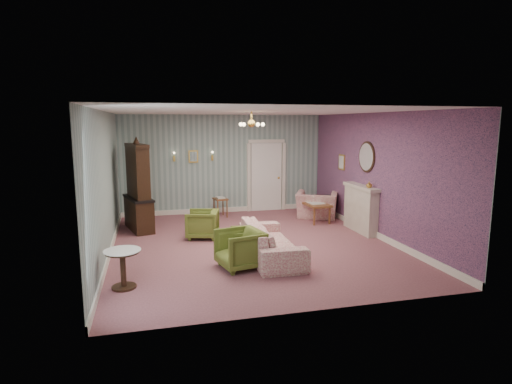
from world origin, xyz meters
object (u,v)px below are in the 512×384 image
object	(u,v)px
dresser	(138,185)
olive_chair_b	(247,241)
olive_chair_a	(240,247)
side_table_black	(324,207)
sofa_chintz	(271,235)
coffee_table	(315,212)
wingback_chair	(317,200)
fireplace	(361,208)
pedestal_table	(123,269)
olive_chair_c	(202,223)

from	to	relation	value
dresser	olive_chair_b	bearing A→B (deg)	-67.55
olive_chair_a	side_table_black	distance (m)	4.59
sofa_chintz	coffee_table	bearing A→B (deg)	-35.16
wingback_chair	dresser	size ratio (longest dim) A/B	0.49
olive_chair_a	fireplace	world-z (taller)	fireplace
sofa_chintz	side_table_black	xyz separation A→B (m)	(2.39, 2.89, -0.12)
pedestal_table	dresser	bearing A→B (deg)	87.51
olive_chair_a	fireplace	xyz separation A→B (m)	(3.44, 1.87, 0.18)
wingback_chair	coffee_table	bearing A→B (deg)	88.66
coffee_table	wingback_chair	bearing A→B (deg)	61.92
sofa_chintz	olive_chair_c	bearing A→B (deg)	35.24
olive_chair_b	pedestal_table	xyz separation A→B (m)	(-2.32, -1.08, -0.00)
olive_chair_c	fireplace	size ratio (longest dim) A/B	0.52
dresser	coffee_table	bearing A→B (deg)	-17.84
fireplace	olive_chair_a	bearing A→B (deg)	-151.51
olive_chair_a	olive_chair_c	distance (m)	2.28
olive_chair_b	sofa_chintz	bearing A→B (deg)	81.24
olive_chair_b	coffee_table	bearing A→B (deg)	141.66
wingback_chair	pedestal_table	size ratio (longest dim) A/B	1.73
dresser	side_table_black	xyz separation A→B (m)	(5.00, -0.03, -0.82)
wingback_chair	coffee_table	xyz separation A→B (m)	(-0.22, -0.42, -0.23)
olive_chair_a	sofa_chintz	size ratio (longest dim) A/B	0.35
olive_chair_c	dresser	world-z (taller)	dresser
side_table_black	sofa_chintz	bearing A→B (deg)	-129.56
olive_chair_a	sofa_chintz	xyz separation A→B (m)	(0.73, 0.48, 0.05)
olive_chair_c	wingback_chair	bearing A→B (deg)	127.09
olive_chair_b	pedestal_table	world-z (taller)	olive_chair_b
dresser	fireplace	distance (m)	5.56
sofa_chintz	side_table_black	distance (m)	3.75
olive_chair_c	wingback_chair	distance (m)	3.68
sofa_chintz	olive_chair_a	bearing A→B (deg)	125.21
olive_chair_b	dresser	size ratio (longest dim) A/B	0.29
wingback_chair	dresser	world-z (taller)	dresser
olive_chair_a	olive_chair_c	world-z (taller)	olive_chair_a
olive_chair_b	side_table_black	size ratio (longest dim) A/B	0.99
olive_chair_a	sofa_chintz	distance (m)	0.87
sofa_chintz	dresser	distance (m)	3.98
dresser	side_table_black	bearing A→B (deg)	-15.38
wingback_chair	fireplace	world-z (taller)	fireplace
pedestal_table	wingback_chair	bearing A→B (deg)	38.94
olive_chair_c	sofa_chintz	xyz separation A→B (m)	(1.15, -1.76, 0.08)
olive_chair_a	pedestal_table	bearing A→B (deg)	-89.06
olive_chair_c	olive_chair_a	bearing A→B (deg)	26.21
fireplace	pedestal_table	world-z (taller)	fireplace
olive_chair_a	dresser	bearing A→B (deg)	-163.42
olive_chair_b	dresser	world-z (taller)	dresser
sofa_chintz	olive_chair_b	bearing A→B (deg)	77.52
coffee_table	side_table_black	world-z (taller)	side_table_black
olive_chair_b	side_table_black	bearing A→B (deg)	140.07
olive_chair_a	wingback_chair	world-z (taller)	wingback_chair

